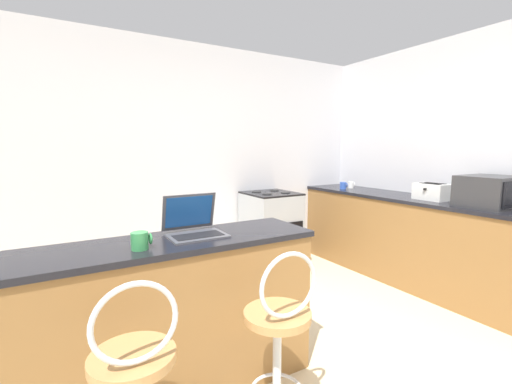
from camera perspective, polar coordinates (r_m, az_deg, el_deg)
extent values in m
cube|color=silver|center=(3.92, -11.75, 4.84)|extent=(12.00, 0.06, 2.60)
cube|color=olive|center=(2.21, -13.06, -20.04)|extent=(1.63, 0.46, 0.90)
cube|color=black|center=(2.04, -13.44, -8.23)|extent=(1.66, 0.49, 0.03)
cube|color=olive|center=(4.11, 24.60, -7.53)|extent=(0.59, 2.85, 0.90)
cube|color=black|center=(4.02, 24.95, -1.05)|extent=(0.62, 2.88, 0.03)
cylinder|color=#B7844C|center=(1.59, -19.86, -24.60)|extent=(0.34, 0.34, 0.04)
torus|color=silver|center=(1.41, -19.47, -19.92)|extent=(0.32, 0.02, 0.32)
cylinder|color=silver|center=(1.98, 3.50, -27.99)|extent=(0.04, 0.04, 0.61)
cylinder|color=#B7844C|center=(1.82, 3.59, -19.81)|extent=(0.34, 0.34, 0.04)
torus|color=silver|center=(1.67, 5.50, -15.18)|extent=(0.32, 0.02, 0.32)
cube|color=#47474C|center=(2.08, -9.79, -7.18)|extent=(0.33, 0.25, 0.01)
cube|color=black|center=(2.06, -9.61, -7.12)|extent=(0.28, 0.14, 0.00)
cube|color=#47474C|center=(2.17, -11.10, -3.21)|extent=(0.33, 0.07, 0.23)
cube|color=#19478C|center=(2.17, -11.05, -3.19)|extent=(0.29, 0.06, 0.19)
cube|color=#2D2D30|center=(3.66, 34.26, 0.06)|extent=(0.48, 0.40, 0.28)
cube|color=silver|center=(3.90, 27.30, 0.05)|extent=(0.23, 0.31, 0.16)
cube|color=black|center=(3.85, 27.00, 1.25)|extent=(0.05, 0.21, 0.00)
cube|color=black|center=(3.93, 27.73, 1.31)|extent=(0.05, 0.21, 0.00)
cube|color=black|center=(3.79, 26.32, 0.42)|extent=(0.02, 0.02, 0.02)
cube|color=#9EA3A8|center=(4.13, 2.48, -6.70)|extent=(0.57, 0.59, 0.92)
cube|color=black|center=(3.89, 4.91, -8.14)|extent=(0.48, 0.01, 0.41)
cube|color=black|center=(4.04, 2.51, -0.23)|extent=(0.57, 0.59, 0.02)
cylinder|color=black|center=(3.87, 1.88, -0.35)|extent=(0.11, 0.11, 0.01)
cylinder|color=black|center=(4.01, 4.96, -0.10)|extent=(0.11, 0.11, 0.01)
cylinder|color=black|center=(4.07, 0.10, 0.04)|extent=(0.11, 0.11, 0.01)
cylinder|color=black|center=(4.20, 3.09, 0.26)|extent=(0.11, 0.11, 0.01)
cylinder|color=white|center=(4.65, 15.50, 1.17)|extent=(0.07, 0.07, 0.09)
torus|color=white|center=(4.68, 15.92, 1.25)|extent=(0.01, 0.06, 0.06)
cylinder|color=#2D51AD|center=(4.50, 14.30, 1.04)|extent=(0.08, 0.08, 0.09)
torus|color=#2D51AD|center=(4.54, 14.77, 1.13)|extent=(0.01, 0.06, 0.06)
cylinder|color=#338447|center=(1.89, -18.84, -7.72)|extent=(0.09, 0.09, 0.09)
torus|color=#338447|center=(1.90, -17.19, -7.43)|extent=(0.01, 0.06, 0.06)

